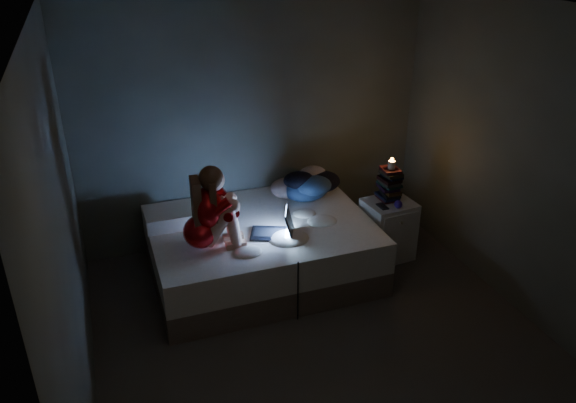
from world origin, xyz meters
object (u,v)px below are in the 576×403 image
bed (261,249)px  woman (199,209)px  laptop (271,222)px  nightstand (388,229)px  candle (392,165)px  phone (381,206)px

bed → woman: size_ratio=2.70×
laptop → nightstand: size_ratio=0.62×
bed → candle: 1.50m
bed → laptop: laptop is taller
bed → woman: woman is taller
bed → nightstand: nightstand is taller
nightstand → candle: size_ratio=7.71×
bed → phone: bearing=-7.7°
bed → candle: candle is taller
laptop → candle: candle is taller
laptop → candle: size_ratio=4.75×
phone → laptop: bearing=-174.0°
bed → nightstand: (1.31, -0.10, 0.03)m
bed → nightstand: bearing=-4.4°
phone → nightstand: bearing=27.1°
woman → laptop: 0.69m
bed → nightstand: 1.32m
nightstand → candle: 0.68m
bed → candle: (1.33, -0.04, 0.70)m
woman → nightstand: (1.92, 0.16, -0.63)m
woman → candle: 1.95m
woman → nightstand: 2.03m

